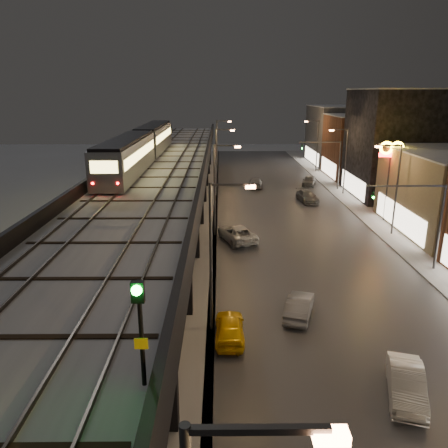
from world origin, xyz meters
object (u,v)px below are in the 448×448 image
object	(u,v)px
car_mid_silver	(237,234)
car_onc_red	(309,181)
car_near_white	(299,307)
car_onc_silver	(406,385)
subway_train	(143,145)
rail_signal	(139,314)
car_onc_white	(307,197)
car_mid_dark	(256,183)
car_taxi	(230,328)

from	to	relation	value
car_mid_silver	car_onc_red	world-z (taller)	car_mid_silver
car_near_white	car_onc_silver	size ratio (longest dim) A/B	0.98
subway_train	car_onc_silver	world-z (taller)	subway_train
car_mid_silver	car_onc_silver	size ratio (longest dim) A/B	1.26
rail_signal	car_onc_red	bearing A→B (deg)	74.52
car_near_white	car_mid_silver	world-z (taller)	car_mid_silver
car_onc_white	car_onc_red	world-z (taller)	car_onc_red
rail_signal	car_mid_silver	bearing A→B (deg)	83.30
car_mid_dark	car_onc_white	world-z (taller)	car_onc_white
rail_signal	car_onc_silver	xyz separation A→B (m)	(10.56, 7.75, -7.97)
car_mid_dark	car_onc_white	distance (m)	10.78
car_near_white	car_onc_silver	distance (m)	8.55
rail_signal	car_near_white	size ratio (longest dim) A/B	0.69
car_near_white	car_taxi	bearing A→B (deg)	47.50
rail_signal	car_mid_dark	bearing A→B (deg)	82.41
car_onc_silver	car_near_white	bearing A→B (deg)	131.94
car_onc_white	car_onc_silver	bearing A→B (deg)	-100.83
subway_train	rail_signal	bearing A→B (deg)	-80.48
subway_train	car_taxi	size ratio (longest dim) A/B	7.93
car_mid_silver	car_onc_silver	bearing A→B (deg)	88.19
car_onc_white	car_taxi	bearing A→B (deg)	-115.05
car_near_white	car_onc_red	world-z (taller)	car_onc_red
car_mid_dark	car_near_white	bearing A→B (deg)	96.12
subway_train	car_near_white	world-z (taller)	subway_train
car_mid_silver	car_onc_red	bearing A→B (deg)	-134.09
rail_signal	car_near_white	xyz separation A→B (m)	(6.93, 15.50, -7.98)
rail_signal	car_mid_dark	size ratio (longest dim) A/B	0.60
rail_signal	car_mid_silver	world-z (taller)	rail_signal
rail_signal	car_taxi	xyz separation A→B (m)	(2.47, 12.90, -7.98)
car_onc_red	car_mid_dark	bearing A→B (deg)	-153.48
car_mid_silver	car_onc_red	distance (m)	28.34
car_onc_silver	car_onc_red	world-z (taller)	car_onc_red
car_near_white	car_mid_silver	xyz separation A→B (m)	(-3.39, 14.64, 0.06)
car_onc_white	rail_signal	bearing A→B (deg)	-113.01
rail_signal	car_onc_red	distance (m)	58.49
car_near_white	car_onc_white	xyz separation A→B (m)	(6.27, 30.01, 0.02)
car_taxi	car_onc_red	size ratio (longest dim) A/B	0.95
car_onc_silver	car_onc_red	bearing A→B (deg)	101.02
car_taxi	car_mid_silver	size ratio (longest dim) A/B	0.76
rail_signal	car_onc_silver	world-z (taller)	rail_signal
subway_train	car_mid_silver	size ratio (longest dim) A/B	6.01
car_mid_silver	car_taxi	bearing A→B (deg)	67.21
car_onc_red	rail_signal	bearing A→B (deg)	-88.23
subway_train	car_mid_dark	world-z (taller)	subway_train
car_onc_white	car_onc_red	distance (m)	10.58
car_taxi	car_mid_dark	xyz separation A→B (m)	(4.79, 41.61, -0.01)
subway_train	car_near_white	xyz separation A→B (m)	(13.33, -22.66, -7.52)
car_onc_white	subway_train	bearing A→B (deg)	-166.27
rail_signal	car_taxi	size ratio (longest dim) A/B	0.70
car_onc_red	car_onc_silver	bearing A→B (deg)	-78.58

